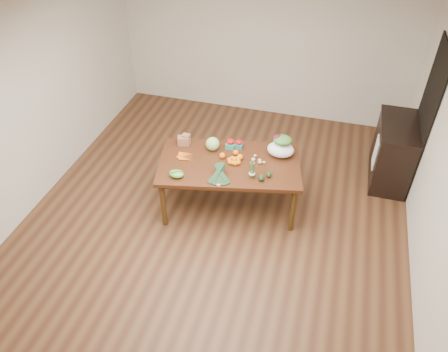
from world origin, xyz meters
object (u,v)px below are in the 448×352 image
(dining_table, at_px, (229,184))
(salad_bag, at_px, (281,147))
(kale_bunch, at_px, (219,175))
(paper_bag, at_px, (183,140))
(mandarin_cluster, at_px, (234,160))
(asparagus_bundle, at_px, (252,170))
(cabbage, at_px, (213,144))
(cabinet, at_px, (393,152))

(dining_table, distance_m, salad_bag, 0.86)
(dining_table, height_order, salad_bag, salad_bag)
(kale_bunch, distance_m, salad_bag, 0.95)
(dining_table, height_order, paper_bag, paper_bag)
(mandarin_cluster, height_order, asparagus_bundle, asparagus_bundle)
(cabbage, height_order, salad_bag, salad_bag)
(cabinet, relative_size, mandarin_cluster, 5.67)
(cabbage, bearing_deg, cabinet, 22.77)
(dining_table, distance_m, mandarin_cluster, 0.43)
(dining_table, xyz_separation_m, cabinet, (2.12, 1.22, 0.10))
(dining_table, bearing_deg, paper_bag, 150.48)
(cabinet, height_order, salad_bag, salad_bag)
(cabinet, xyz_separation_m, paper_bag, (-2.83, -1.00, 0.35))
(asparagus_bundle, bearing_deg, salad_bag, 52.57)
(paper_bag, xyz_separation_m, kale_bunch, (0.68, -0.61, 0.01))
(cabbage, relative_size, mandarin_cluster, 1.03)
(cabinet, relative_size, salad_bag, 2.88)
(dining_table, relative_size, asparagus_bundle, 7.28)
(paper_bag, relative_size, asparagus_bundle, 0.82)
(dining_table, bearing_deg, cabinet, 17.86)
(cabinet, distance_m, cabbage, 2.64)
(kale_bunch, relative_size, salad_bag, 1.13)
(kale_bunch, bearing_deg, cabbage, 101.62)
(kale_bunch, bearing_deg, asparagus_bundle, 11.43)
(dining_table, xyz_separation_m, mandarin_cluster, (0.06, -0.00, 0.43))
(dining_table, distance_m, asparagus_bundle, 0.65)
(mandarin_cluster, bearing_deg, dining_table, 175.55)
(dining_table, xyz_separation_m, cabbage, (-0.29, 0.21, 0.47))
(asparagus_bundle, xyz_separation_m, salad_bag, (0.26, 0.55, 0.01))
(dining_table, bearing_deg, kale_bunch, -106.34)
(mandarin_cluster, height_order, salad_bag, salad_bag)
(mandarin_cluster, relative_size, kale_bunch, 0.45)
(paper_bag, xyz_separation_m, asparagus_bundle, (1.06, -0.45, 0.05))
(mandarin_cluster, bearing_deg, cabbage, 148.78)
(paper_bag, distance_m, cabbage, 0.42)
(asparagus_bundle, bearing_deg, paper_bag, 144.97)
(mandarin_cluster, distance_m, salad_bag, 0.64)
(dining_table, xyz_separation_m, kale_bunch, (-0.03, -0.39, 0.45))
(mandarin_cluster, xyz_separation_m, salad_bag, (0.54, 0.33, 0.09))
(cabbage, xyz_separation_m, mandarin_cluster, (0.36, -0.22, -0.04))
(mandarin_cluster, relative_size, asparagus_bundle, 0.72)
(cabbage, relative_size, salad_bag, 0.52)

